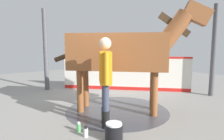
{
  "coord_description": "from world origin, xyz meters",
  "views": [
    {
      "loc": [
        -4.0,
        2.92,
        1.64
      ],
      "look_at": [
        -0.64,
        0.24,
        1.07
      ],
      "focal_mm": 31.86,
      "sensor_mm": 36.0,
      "label": 1
    }
  ],
  "objects": [
    {
      "name": "roof_post_far",
      "position": [
        2.94,
        0.37,
        1.42
      ],
      "size": [
        0.16,
        0.16,
        2.85
      ],
      "primitive_type": "cylinder",
      "color": "#4C4C51",
      "rests_on": "ground"
    },
    {
      "name": "wet_patch",
      "position": [
        -0.37,
        -0.15,
        0.0
      ],
      "size": [
        2.53,
        2.53,
        0.0
      ],
      "primitive_type": "cylinder",
      "color": "#42444C",
      "rests_on": "ground"
    },
    {
      "name": "ground_plane",
      "position": [
        0.0,
        0.0,
        -0.01
      ],
      "size": [
        16.0,
        16.0,
        0.02
      ],
      "primitive_type": "cube",
      "color": "gray"
    },
    {
      "name": "wash_bucket",
      "position": [
        -1.48,
        0.87,
        0.15
      ],
      "size": [
        0.31,
        0.31,
        0.3
      ],
      "color": "black",
      "rests_on": "ground"
    },
    {
      "name": "barrier_wall",
      "position": [
        1.16,
        -1.8,
        0.56
      ],
      "size": [
        3.37,
        3.12,
        1.2
      ],
      "color": "silver",
      "rests_on": "ground"
    },
    {
      "name": "handler",
      "position": [
        -0.92,
        0.63,
        1.03
      ],
      "size": [
        0.6,
        0.46,
        1.77
      ],
      "rotation": [
        0.0,
        0.0,
        1.0
      ],
      "color": "black",
      "rests_on": "ground"
    },
    {
      "name": "bottle_shampoo",
      "position": [
        -1.1,
        1.2,
        0.09
      ],
      "size": [
        0.08,
        0.08,
        0.19
      ],
      "color": "white",
      "rests_on": "ground"
    },
    {
      "name": "bottle_spray",
      "position": [
        -0.82,
        1.19,
        0.08
      ],
      "size": [
        0.08,
        0.08,
        0.18
      ],
      "color": "#4CA559",
      "rests_on": "ground"
    },
    {
      "name": "horse",
      "position": [
        -0.46,
        -0.24,
        1.46
      ],
      "size": [
        2.84,
        2.65,
        2.58
      ],
      "rotation": [
        0.0,
        0.0,
        -2.39
      ],
      "color": "brown",
      "rests_on": "ground"
    },
    {
      "name": "roof_post_near",
      "position": [
        -1.14,
        -3.41,
        1.42
      ],
      "size": [
        0.16,
        0.16,
        2.85
      ],
      "primitive_type": "cylinder",
      "color": "#4C4C51",
      "rests_on": "ground"
    }
  ]
}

